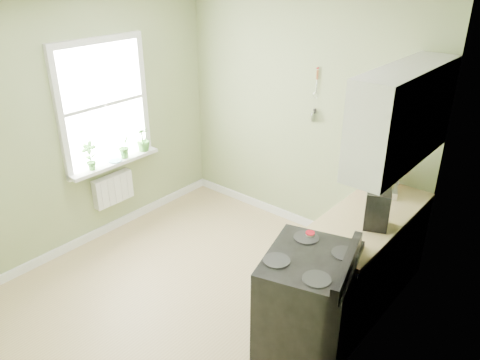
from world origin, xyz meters
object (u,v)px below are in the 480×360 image
Objects in this scene: stove at (307,306)px; coffee_maker at (377,210)px; kettle at (371,179)px; stand_mixer at (390,179)px.

coffee_maker is (0.14, 0.81, 0.59)m from stove.
coffee_maker is at bearing 80.26° from stove.
stove is 5.88× the size of kettle.
stand_mixer reaches higher than coffee_maker.
kettle is (-0.23, 1.47, 0.52)m from stove.
stove is at bearing -99.74° from coffee_maker.
kettle is (-0.19, -0.00, -0.06)m from stand_mixer.
stand_mixer reaches higher than kettle.
coffee_maker reaches higher than kettle.
coffee_maker reaches higher than stove.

